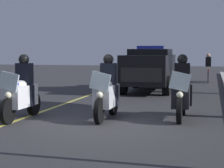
# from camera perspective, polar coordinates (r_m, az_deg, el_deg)

# --- Properties ---
(ground_plane) EXTENTS (80.00, 80.00, 0.00)m
(ground_plane) POSITION_cam_1_polar(r_m,az_deg,el_deg) (9.56, -2.03, -6.03)
(ground_plane) COLOR #333335
(lane_stripe_center) EXTENTS (48.00, 0.12, 0.01)m
(lane_stripe_center) POSITION_cam_1_polar(r_m,az_deg,el_deg) (10.41, -13.96, -5.26)
(lane_stripe_center) COLOR #E0D14C
(lane_stripe_center) RESTS_ON ground
(police_motorcycle_lead_left) EXTENTS (2.14, 0.56, 1.72)m
(police_motorcycle_lead_left) POSITION_cam_1_polar(r_m,az_deg,el_deg) (10.59, -13.05, -1.28)
(police_motorcycle_lead_left) COLOR black
(police_motorcycle_lead_left) RESTS_ON ground
(police_motorcycle_lead_right) EXTENTS (2.14, 0.56, 1.72)m
(police_motorcycle_lead_right) POSITION_cam_1_polar(r_m,az_deg,el_deg) (10.37, -0.77, -1.28)
(police_motorcycle_lead_right) COLOR black
(police_motorcycle_lead_right) RESTS_ON ground
(police_motorcycle_trailing) EXTENTS (2.14, 0.56, 1.72)m
(police_motorcycle_trailing) POSITION_cam_1_polar(r_m,az_deg,el_deg) (10.54, 10.08, -1.26)
(police_motorcycle_trailing) COLOR black
(police_motorcycle_trailing) RESTS_ON ground
(police_suv) EXTENTS (4.94, 2.14, 2.05)m
(police_suv) POSITION_cam_1_polar(r_m,az_deg,el_deg) (17.72, 5.54, 2.38)
(police_suv) COLOR black
(police_suv) RESTS_ON ground
(cyclist_background) EXTENTS (1.76, 0.32, 1.69)m
(cyclist_background) POSITION_cam_1_polar(r_m,az_deg,el_deg) (23.51, 13.82, 2.30)
(cyclist_background) COLOR black
(cyclist_background) RESTS_ON ground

